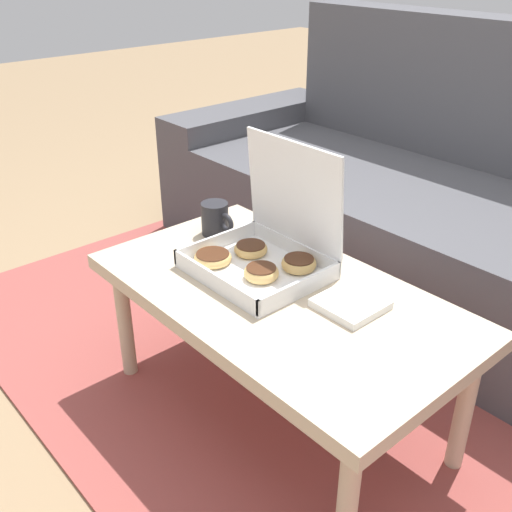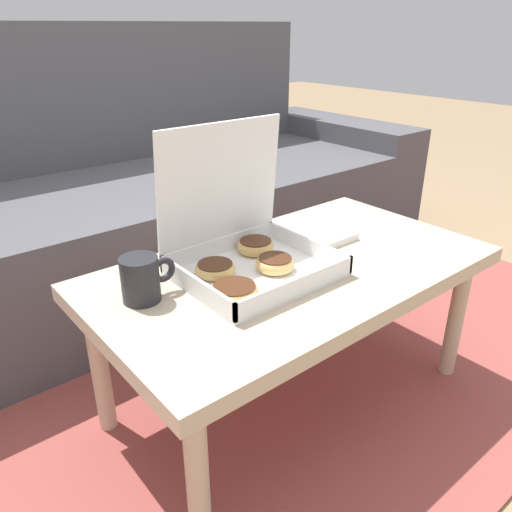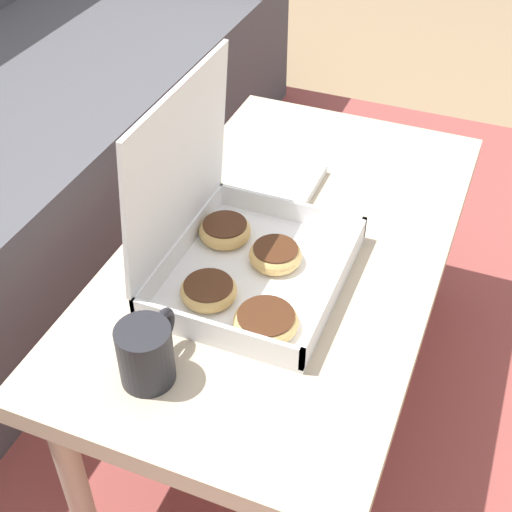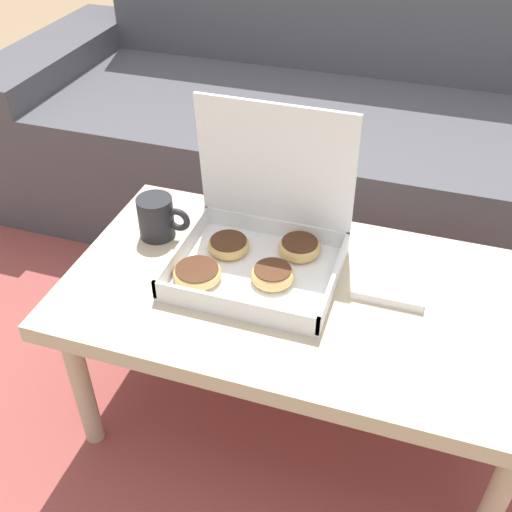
# 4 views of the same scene
# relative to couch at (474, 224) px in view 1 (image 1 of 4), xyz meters

# --- Properties ---
(ground_plane) EXTENTS (12.00, 12.00, 0.00)m
(ground_plane) POSITION_rel_couch_xyz_m (0.00, -0.85, -0.31)
(ground_plane) COLOR #937756
(area_rug) EXTENTS (2.67, 1.92, 0.01)m
(area_rug) POSITION_rel_couch_xyz_m (0.00, -0.55, -0.31)
(area_rug) COLOR #994742
(area_rug) RESTS_ON ground_plane
(couch) EXTENTS (2.55, 0.88, 0.97)m
(couch) POSITION_rel_couch_xyz_m (0.00, 0.00, 0.00)
(couch) COLOR #4C4C51
(couch) RESTS_ON ground_plane
(coffee_table) EXTENTS (1.00, 0.55, 0.42)m
(coffee_table) POSITION_rel_couch_xyz_m (0.00, -0.96, 0.06)
(coffee_table) COLOR #C6B293
(coffee_table) RESTS_ON ground_plane
(pastry_box) EXTENTS (0.34, 0.29, 0.34)m
(pastry_box) POSITION_rel_couch_xyz_m (-0.12, -0.91, 0.17)
(pastry_box) COLOR white
(pastry_box) RESTS_ON coffee_table
(coffee_mug) EXTENTS (0.13, 0.08, 0.10)m
(coffee_mug) POSITION_rel_couch_xyz_m (-0.37, -0.88, 0.16)
(coffee_mug) COLOR #232328
(coffee_mug) RESTS_ON coffee_table
(napkin_stack) EXTENTS (0.15, 0.15, 0.02)m
(napkin_stack) POSITION_rel_couch_xyz_m (0.17, -0.88, 0.12)
(napkin_stack) COLOR white
(napkin_stack) RESTS_ON coffee_table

